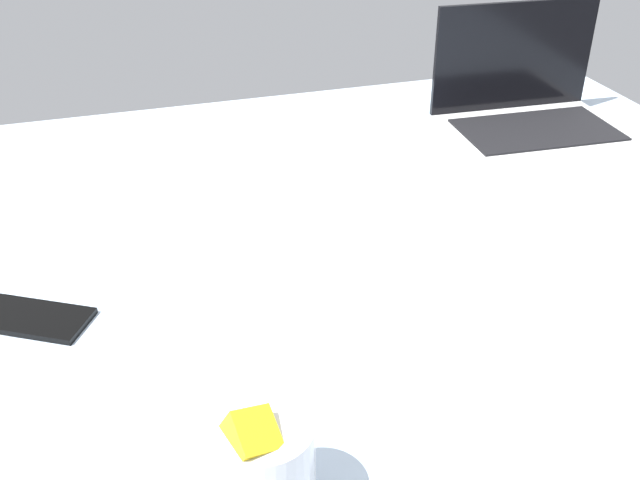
% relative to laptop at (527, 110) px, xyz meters
% --- Properties ---
extents(bed_mattress, '(1.80, 1.40, 0.18)m').
position_rel_laptop_xyz_m(bed_mattress, '(-0.59, -0.36, -0.13)').
color(bed_mattress, silver).
rests_on(bed_mattress, ground).
extents(laptop, '(0.34, 0.25, 0.23)m').
position_rel_laptop_xyz_m(laptop, '(0.00, 0.00, 0.00)').
color(laptop, silver).
rests_on(laptop, bed_mattress).
extents(snack_cup, '(0.09, 0.09, 0.13)m').
position_rel_laptop_xyz_m(snack_cup, '(-0.69, -0.72, 0.01)').
color(snack_cup, silver).
rests_on(snack_cup, bed_mattress).
extents(cell_phone, '(0.16, 0.13, 0.01)m').
position_rel_laptop_xyz_m(cell_phone, '(-0.90, -0.35, -0.04)').
color(cell_phone, black).
rests_on(cell_phone, bed_mattress).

